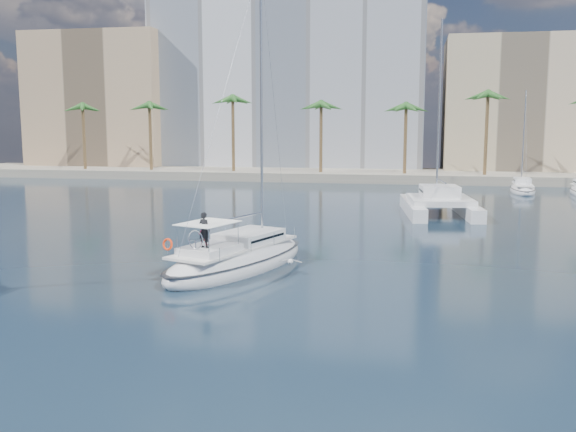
# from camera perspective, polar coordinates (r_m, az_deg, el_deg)

# --- Properties ---
(ground) EXTENTS (160.00, 160.00, 0.00)m
(ground) POSITION_cam_1_polar(r_m,az_deg,el_deg) (31.76, -2.92, -6.12)
(ground) COLOR black
(ground) RESTS_ON ground
(quay) EXTENTS (120.00, 14.00, 1.20)m
(quay) POSITION_cam_1_polar(r_m,az_deg,el_deg) (91.46, 6.23, 3.66)
(quay) COLOR gray
(quay) RESTS_ON ground
(building_modern) EXTENTS (42.00, 16.00, 28.00)m
(building_modern) POSITION_cam_1_polar(r_m,az_deg,el_deg) (104.86, 0.22, 11.62)
(building_modern) COLOR silver
(building_modern) RESTS_ON ground
(building_tan_left) EXTENTS (22.00, 14.00, 22.00)m
(building_tan_left) POSITION_cam_1_polar(r_m,az_deg,el_deg) (110.56, -15.88, 9.58)
(building_tan_left) COLOR tan
(building_tan_left) RESTS_ON ground
(building_beige) EXTENTS (20.00, 14.00, 20.00)m
(building_beige) POSITION_cam_1_polar(r_m,az_deg,el_deg) (100.95, 19.46, 9.01)
(building_beige) COLOR tan
(building_beige) RESTS_ON ground
(palm_left) EXTENTS (3.60, 3.60, 12.30)m
(palm_left) POSITION_cam_1_polar(r_m,az_deg,el_deg) (96.25, -14.79, 9.43)
(palm_left) COLOR brown
(palm_left) RESTS_ON ground
(palm_centre) EXTENTS (3.60, 3.60, 12.30)m
(palm_centre) POSITION_cam_1_polar(r_m,az_deg,el_deg) (87.21, 6.11, 9.80)
(palm_centre) COLOR brown
(palm_centre) RESTS_ON ground
(main_sloop) EXTENTS (7.50, 12.30, 17.41)m
(main_sloop) POSITION_cam_1_polar(r_m,az_deg,el_deg) (35.09, -4.50, -3.85)
(main_sloop) COLOR silver
(main_sloop) RESTS_ON ground
(catamaran) EXTENTS (6.92, 12.01, 16.79)m
(catamaran) POSITION_cam_1_polar(r_m,az_deg,el_deg) (57.25, 13.30, 1.27)
(catamaran) COLOR silver
(catamaran) RESTS_ON ground
(seagull) EXTENTS (1.23, 0.53, 0.23)m
(seagull) POSITION_cam_1_polar(r_m,az_deg,el_deg) (33.55, 0.22, -4.04)
(seagull) COLOR silver
(seagull) RESTS_ON ground
(moored_yacht_a) EXTENTS (3.37, 9.52, 11.90)m
(moored_yacht_a) POSITION_cam_1_polar(r_m,az_deg,el_deg) (78.30, 20.11, 1.99)
(moored_yacht_a) COLOR silver
(moored_yacht_a) RESTS_ON ground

